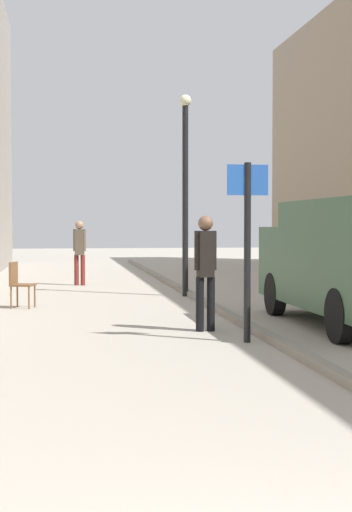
# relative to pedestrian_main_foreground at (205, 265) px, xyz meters

# --- Properties ---
(ground_plane) EXTENTS (80.00, 80.00, 0.00)m
(ground_plane) POSITION_rel_pedestrian_main_foreground_xyz_m (-0.85, 2.41, -1.07)
(ground_plane) COLOR #A8A093
(kerb_strip) EXTENTS (0.16, 40.00, 0.12)m
(kerb_strip) POSITION_rel_pedestrian_main_foreground_xyz_m (0.73, 2.41, -1.01)
(kerb_strip) COLOR gray
(kerb_strip) RESTS_ON ground_plane
(pedestrian_main_foreground) EXTENTS (0.37, 0.24, 1.85)m
(pedestrian_main_foreground) POSITION_rel_pedestrian_main_foreground_xyz_m (0.00, 0.00, 0.00)
(pedestrian_main_foreground) COLOR black
(pedestrian_main_foreground) RESTS_ON ground_plane
(pedestrian_mid_block) EXTENTS (0.35, 0.25, 1.81)m
(pedestrian_mid_block) POSITION_rel_pedestrian_main_foreground_xyz_m (-1.79, 9.55, -0.02)
(pedestrian_mid_block) COLOR maroon
(pedestrian_mid_block) RESTS_ON ground_plane
(street_sign_post) EXTENTS (0.60, 0.10, 2.60)m
(street_sign_post) POSITION_rel_pedestrian_main_foreground_xyz_m (0.38, -1.22, 0.48)
(street_sign_post) COLOR black
(street_sign_post) RESTS_ON ground_plane
(lamp_post) EXTENTS (0.28, 0.28, 4.76)m
(lamp_post) POSITION_rel_pedestrian_main_foreground_xyz_m (0.63, 5.91, 1.65)
(lamp_post) COLOR black
(lamp_post) RESTS_ON ground_plane
(cafe_chair_near_window) EXTENTS (0.54, 0.54, 0.94)m
(cafe_chair_near_window) POSITION_rel_pedestrian_main_foreground_xyz_m (-3.15, 3.91, -0.52)
(cafe_chair_near_window) COLOR brown
(cafe_chair_near_window) RESTS_ON ground_plane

